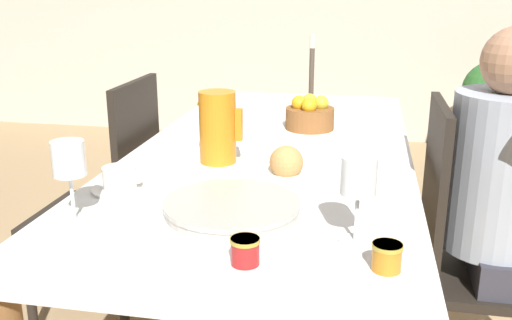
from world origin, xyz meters
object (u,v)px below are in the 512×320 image
jam_jar_red (387,255)px  candlestick_tall (311,88)px  teacup_near_person (120,180)px  jam_jar_amber (245,250)px  chair_person_side (469,252)px  wine_glass_water (69,162)px  red_pitcher (218,127)px  fruit_bowl (310,115)px  person_seated (512,196)px  wine_glass_juice (359,181)px  bread_plate (286,167)px  potted_plant (492,100)px  chair_opposite (111,200)px  serving_tray (232,207)px

jam_jar_red → candlestick_tall: 1.25m
teacup_near_person → jam_jar_amber: size_ratio=2.55×
chair_person_side → wine_glass_water: (-0.98, -0.55, 0.40)m
red_pitcher → fruit_bowl: bearing=63.7°
jam_jar_amber → candlestick_tall: candlestick_tall is taller
wine_glass_water → fruit_bowl: (0.44, 0.97, -0.09)m
person_seated → wine_glass_juice: size_ratio=6.20×
red_pitcher → jam_jar_red: 0.78m
bread_plate → fruit_bowl: 0.57m
fruit_bowl → potted_plant: 2.46m
chair_person_side → bread_plate: bearing=-74.3°
red_pitcher → wine_glass_water: red_pitcher is taller
chair_opposite → fruit_bowl: size_ratio=5.20×
chair_person_side → bread_plate: 0.63m
serving_tray → fruit_bowl: 0.86m
chair_person_side → teacup_near_person: bearing=-70.4°
wine_glass_juice → teacup_near_person: size_ratio=1.24×
teacup_near_person → red_pitcher: bearing=56.7°
chair_person_side → teacup_near_person: size_ratio=6.23×
chair_opposite → wine_glass_juice: bearing=-129.1°
chair_opposite → bread_plate: chair_opposite is taller
person_seated → bread_plate: (-0.64, -0.13, 0.09)m
red_pitcher → fruit_bowl: red_pitcher is taller
wine_glass_water → wine_glass_juice: wine_glass_water is taller
jam_jar_red → wine_glass_water: bearing=171.4°
person_seated → serving_tray: 0.84m
serving_tray → jam_jar_red: jam_jar_red is taller
jam_jar_amber → candlestick_tall: (0.00, 1.24, 0.10)m
chair_person_side → wine_glass_juice: 0.75m
teacup_near_person → wine_glass_water: bearing=-95.5°
wine_glass_water → red_pitcher: bearing=67.1°
red_pitcher → serving_tray: bearing=-70.9°
red_pitcher → teacup_near_person: (-0.19, -0.29, -0.08)m
teacup_near_person → jam_jar_amber: 0.53m
red_pitcher → candlestick_tall: candlestick_tall is taller
wine_glass_juice → potted_plant: 3.29m
chair_person_side → serving_tray: bearing=-55.2°
jam_jar_red → potted_plant: 3.37m
red_pitcher → jam_jar_red: size_ratio=3.67×
person_seated → candlestick_tall: bearing=-132.4°
bread_plate → candlestick_tall: size_ratio=0.61×
wine_glass_juice → potted_plant: wine_glass_juice is taller
chair_opposite → jam_jar_amber: (0.70, -0.88, 0.29)m
person_seated → wine_glass_water: person_seated is taller
person_seated → potted_plant: 2.67m
jam_jar_red → red_pitcher: bearing=128.8°
candlestick_tall → person_seated: bearing=-42.4°
chair_opposite → fruit_bowl: (0.72, 0.22, 0.31)m
chair_opposite → potted_plant: size_ratio=1.25×
chair_person_side → teacup_near_person: 1.06m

